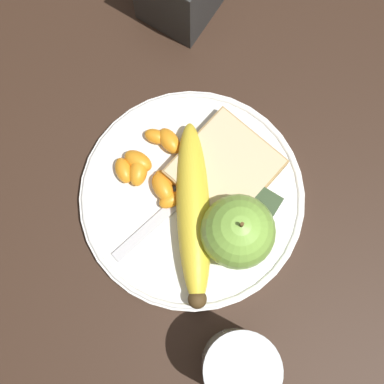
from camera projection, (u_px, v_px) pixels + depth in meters
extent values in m
plane|color=#332116|center=(192.00, 198.00, 0.60)|extent=(3.00, 3.00, 0.00)
cylinder|color=white|center=(192.00, 197.00, 0.60)|extent=(0.25, 0.25, 0.01)
torus|color=white|center=(192.00, 196.00, 0.59)|extent=(0.25, 0.25, 0.01)
cylinder|color=silver|center=(239.00, 367.00, 0.52)|extent=(0.07, 0.07, 0.09)
cylinder|color=orange|center=(238.00, 366.00, 0.53)|extent=(0.06, 0.06, 0.07)
sphere|color=#84BC47|center=(238.00, 232.00, 0.54)|extent=(0.08, 0.08, 0.08)
cylinder|color=brown|center=(242.00, 225.00, 0.50)|extent=(0.00, 0.00, 0.01)
ellipsoid|color=yellow|center=(193.00, 211.00, 0.57)|extent=(0.18, 0.14, 0.04)
sphere|color=#473319|center=(197.00, 299.00, 0.55)|extent=(0.02, 0.02, 0.02)
cube|color=#AB8751|center=(225.00, 168.00, 0.59)|extent=(0.12, 0.11, 0.02)
cube|color=beige|center=(225.00, 168.00, 0.59)|extent=(0.11, 0.11, 0.02)
cube|color=silver|center=(156.00, 221.00, 0.58)|extent=(0.12, 0.04, 0.00)
cube|color=silver|center=(213.00, 170.00, 0.60)|extent=(0.06, 0.04, 0.00)
cube|color=silver|center=(260.00, 208.00, 0.58)|extent=(0.04, 0.03, 0.02)
cube|color=#334728|center=(261.00, 206.00, 0.57)|extent=(0.04, 0.03, 0.00)
ellipsoid|color=orange|center=(169.00, 141.00, 0.60)|extent=(0.03, 0.04, 0.02)
ellipsoid|color=orange|center=(139.00, 159.00, 0.59)|extent=(0.02, 0.03, 0.02)
ellipsoid|color=orange|center=(167.00, 175.00, 0.59)|extent=(0.02, 0.03, 0.01)
ellipsoid|color=orange|center=(163.00, 187.00, 0.59)|extent=(0.04, 0.04, 0.02)
ellipsoid|color=orange|center=(171.00, 200.00, 0.58)|extent=(0.03, 0.03, 0.02)
ellipsoid|color=orange|center=(124.00, 170.00, 0.59)|extent=(0.03, 0.03, 0.02)
ellipsoid|color=orange|center=(156.00, 137.00, 0.60)|extent=(0.02, 0.03, 0.02)
ellipsoid|color=orange|center=(138.00, 171.00, 0.59)|extent=(0.04, 0.03, 0.02)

